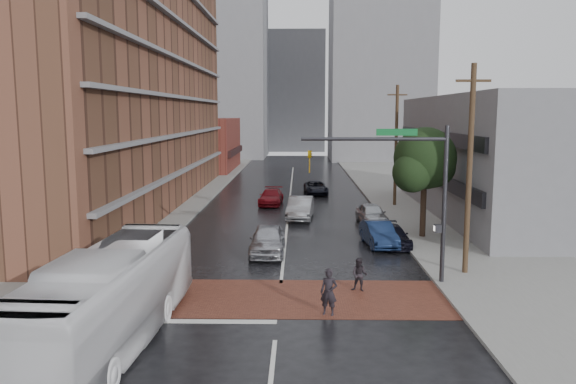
{
  "coord_description": "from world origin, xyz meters",
  "views": [
    {
      "loc": [
        0.8,
        -22.3,
        7.73
      ],
      "look_at": [
        0.22,
        7.7,
        3.5
      ],
      "focal_mm": 35.0,
      "sensor_mm": 36.0,
      "label": 1
    }
  ],
  "objects_px": {
    "car_travel_a": "(268,240)",
    "car_parked_near": "(379,234)",
    "transit_bus": "(109,299)",
    "car_travel_b": "(300,208)",
    "car_travel_c": "(271,197)",
    "pedestrian_a": "(329,292)",
    "suv_travel": "(316,188)",
    "pedestrian_b": "(360,275)",
    "car_parked_far": "(372,214)",
    "car_parked_mid": "(392,236)"
  },
  "relations": [
    {
      "from": "car_parked_near",
      "to": "car_parked_mid",
      "type": "xyz_separation_m",
      "value": [
        0.79,
        0.0,
        -0.12
      ]
    },
    {
      "from": "car_travel_a",
      "to": "car_travel_b",
      "type": "xyz_separation_m",
      "value": [
        1.84,
        10.42,
        0.02
      ]
    },
    {
      "from": "car_travel_b",
      "to": "car_parked_far",
      "type": "xyz_separation_m",
      "value": [
        4.99,
        -1.86,
        -0.09
      ]
    },
    {
      "from": "car_parked_far",
      "to": "car_parked_near",
      "type": "bearing_deg",
      "value": -99.95
    },
    {
      "from": "car_travel_c",
      "to": "pedestrian_a",
      "type": "bearing_deg",
      "value": -78.9
    },
    {
      "from": "car_travel_a",
      "to": "car_parked_near",
      "type": "xyz_separation_m",
      "value": [
        6.42,
        2.07,
        -0.09
      ]
    },
    {
      "from": "car_parked_near",
      "to": "car_parked_far",
      "type": "xyz_separation_m",
      "value": [
        0.41,
        6.48,
        0.02
      ]
    },
    {
      "from": "transit_bus",
      "to": "car_travel_a",
      "type": "distance_m",
      "value": 13.28
    },
    {
      "from": "car_travel_c",
      "to": "suv_travel",
      "type": "height_order",
      "value": "car_travel_c"
    },
    {
      "from": "transit_bus",
      "to": "car_travel_a",
      "type": "relative_size",
      "value": 2.5
    },
    {
      "from": "car_travel_a",
      "to": "car_parked_mid",
      "type": "relative_size",
      "value": 1.15
    },
    {
      "from": "car_parked_far",
      "to": "pedestrian_a",
      "type": "bearing_deg",
      "value": -108.73
    },
    {
      "from": "suv_travel",
      "to": "car_parked_near",
      "type": "distance_m",
      "value": 21.16
    },
    {
      "from": "car_travel_a",
      "to": "suv_travel",
      "type": "height_order",
      "value": "car_travel_a"
    },
    {
      "from": "car_travel_c",
      "to": "pedestrian_b",
      "type": "bearing_deg",
      "value": -74.39
    },
    {
      "from": "car_travel_c",
      "to": "car_parked_mid",
      "type": "bearing_deg",
      "value": -58.62
    },
    {
      "from": "car_parked_mid",
      "to": "transit_bus",
      "type": "bearing_deg",
      "value": -133.41
    },
    {
      "from": "pedestrian_b",
      "to": "car_parked_near",
      "type": "bearing_deg",
      "value": 95.18
    },
    {
      "from": "car_travel_a",
      "to": "suv_travel",
      "type": "xyz_separation_m",
      "value": [
        3.36,
        23.01,
        -0.17
      ]
    },
    {
      "from": "pedestrian_a",
      "to": "car_travel_b",
      "type": "relative_size",
      "value": 0.37
    },
    {
      "from": "pedestrian_b",
      "to": "car_parked_far",
      "type": "distance_m",
      "value": 15.22
    },
    {
      "from": "transit_bus",
      "to": "pedestrian_a",
      "type": "distance_m",
      "value": 8.08
    },
    {
      "from": "pedestrian_a",
      "to": "pedestrian_b",
      "type": "distance_m",
      "value": 3.32
    },
    {
      "from": "car_travel_a",
      "to": "car_travel_c",
      "type": "relative_size",
      "value": 1.03
    },
    {
      "from": "pedestrian_b",
      "to": "suv_travel",
      "type": "xyz_separation_m",
      "value": [
        -1.02,
        29.47,
        -0.11
      ]
    },
    {
      "from": "pedestrian_b",
      "to": "car_parked_near",
      "type": "distance_m",
      "value": 8.78
    },
    {
      "from": "pedestrian_a",
      "to": "car_travel_a",
      "type": "distance_m",
      "value": 9.86
    },
    {
      "from": "car_travel_a",
      "to": "car_travel_c",
      "type": "distance_m",
      "value": 16.92
    },
    {
      "from": "pedestrian_a",
      "to": "suv_travel",
      "type": "relative_size",
      "value": 0.4
    },
    {
      "from": "car_parked_mid",
      "to": "pedestrian_b",
      "type": "bearing_deg",
      "value": -112.63
    },
    {
      "from": "car_travel_a",
      "to": "car_parked_mid",
      "type": "xyz_separation_m",
      "value": [
        7.21,
        2.07,
        -0.21
      ]
    },
    {
      "from": "car_travel_b",
      "to": "car_travel_c",
      "type": "relative_size",
      "value": 1.08
    },
    {
      "from": "pedestrian_b",
      "to": "car_parked_mid",
      "type": "relative_size",
      "value": 0.36
    },
    {
      "from": "pedestrian_b",
      "to": "car_parked_far",
      "type": "xyz_separation_m",
      "value": [
        2.46,
        15.02,
        -0.01
      ]
    },
    {
      "from": "car_travel_a",
      "to": "car_parked_far",
      "type": "xyz_separation_m",
      "value": [
        6.84,
        8.56,
        -0.07
      ]
    },
    {
      "from": "suv_travel",
      "to": "car_parked_far",
      "type": "bearing_deg",
      "value": -80.28
    },
    {
      "from": "pedestrian_b",
      "to": "car_travel_b",
      "type": "relative_size",
      "value": 0.3
    },
    {
      "from": "car_travel_c",
      "to": "car_parked_near",
      "type": "distance_m",
      "value": 16.42
    },
    {
      "from": "car_travel_b",
      "to": "suv_travel",
      "type": "height_order",
      "value": "car_travel_b"
    },
    {
      "from": "transit_bus",
      "to": "car_parked_mid",
      "type": "xyz_separation_m",
      "value": [
        11.8,
        14.5,
        -1.04
      ]
    },
    {
      "from": "car_travel_b",
      "to": "car_travel_c",
      "type": "bearing_deg",
      "value": 116.06
    },
    {
      "from": "pedestrian_b",
      "to": "suv_travel",
      "type": "relative_size",
      "value": 0.33
    },
    {
      "from": "car_travel_c",
      "to": "suv_travel",
      "type": "distance_m",
      "value": 7.29
    },
    {
      "from": "transit_bus",
      "to": "car_travel_b",
      "type": "height_order",
      "value": "transit_bus"
    },
    {
      "from": "pedestrian_b",
      "to": "suv_travel",
      "type": "height_order",
      "value": "pedestrian_b"
    },
    {
      "from": "suv_travel",
      "to": "car_parked_mid",
      "type": "xyz_separation_m",
      "value": [
        3.85,
        -20.93,
        -0.04
      ]
    },
    {
      "from": "pedestrian_a",
      "to": "pedestrian_b",
      "type": "bearing_deg",
      "value": 80.46
    },
    {
      "from": "car_travel_b",
      "to": "car_parked_far",
      "type": "distance_m",
      "value": 5.33
    },
    {
      "from": "car_travel_b",
      "to": "pedestrian_a",
      "type": "bearing_deg",
      "value": -81.84
    },
    {
      "from": "car_travel_b",
      "to": "suv_travel",
      "type": "xyz_separation_m",
      "value": [
        1.52,
        12.59,
        -0.18
      ]
    }
  ]
}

